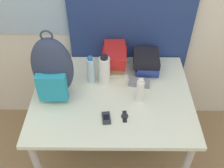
{
  "coord_description": "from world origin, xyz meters",
  "views": [
    {
      "loc": [
        0.01,
        -0.85,
        2.01
      ],
      "look_at": [
        0.0,
        0.43,
        0.82
      ],
      "focal_mm": 42.0,
      "sensor_mm": 36.0,
      "label": 1
    }
  ],
  "objects_px": {
    "sunglasses_case": "(139,83)",
    "book_stack_center": "(147,62)",
    "water_bottle": "(91,70)",
    "wristwatch": "(125,116)",
    "book_stack_left": "(114,59)",
    "cell_phone": "(106,118)",
    "backpack": "(53,69)",
    "sports_bottle": "(104,70)",
    "sunscreen_bottle": "(140,90)"
  },
  "relations": [
    {
      "from": "wristwatch",
      "to": "cell_phone",
      "type": "bearing_deg",
      "value": -171.17
    },
    {
      "from": "book_stack_left",
      "to": "sunscreen_bottle",
      "type": "relative_size",
      "value": 1.49
    },
    {
      "from": "backpack",
      "to": "sunscreen_bottle",
      "type": "distance_m",
      "value": 0.59
    },
    {
      "from": "water_bottle",
      "to": "wristwatch",
      "type": "xyz_separation_m",
      "value": [
        0.23,
        -0.34,
        -0.1
      ]
    },
    {
      "from": "book_stack_left",
      "to": "book_stack_center",
      "type": "distance_m",
      "value": 0.25
    },
    {
      "from": "backpack",
      "to": "sports_bottle",
      "type": "height_order",
      "value": "backpack"
    },
    {
      "from": "sunglasses_case",
      "to": "cell_phone",
      "type": "bearing_deg",
      "value": -126.01
    },
    {
      "from": "book_stack_left",
      "to": "water_bottle",
      "type": "height_order",
      "value": "water_bottle"
    },
    {
      "from": "sunscreen_bottle",
      "to": "wristwatch",
      "type": "distance_m",
      "value": 0.2
    },
    {
      "from": "book_stack_left",
      "to": "sports_bottle",
      "type": "height_order",
      "value": "sports_bottle"
    },
    {
      "from": "water_bottle",
      "to": "wristwatch",
      "type": "distance_m",
      "value": 0.42
    },
    {
      "from": "sports_bottle",
      "to": "wristwatch",
      "type": "relative_size",
      "value": 2.43
    },
    {
      "from": "backpack",
      "to": "water_bottle",
      "type": "distance_m",
      "value": 0.29
    },
    {
      "from": "sunscreen_bottle",
      "to": "cell_phone",
      "type": "distance_m",
      "value": 0.29
    },
    {
      "from": "book_stack_left",
      "to": "cell_phone",
      "type": "bearing_deg",
      "value": -95.44
    },
    {
      "from": "sports_bottle",
      "to": "wristwatch",
      "type": "xyz_separation_m",
      "value": [
        0.14,
        -0.33,
        -0.11
      ]
    },
    {
      "from": "sunscreen_bottle",
      "to": "cell_phone",
      "type": "height_order",
      "value": "sunscreen_bottle"
    },
    {
      "from": "water_bottle",
      "to": "sunscreen_bottle",
      "type": "height_order",
      "value": "water_bottle"
    },
    {
      "from": "sunglasses_case",
      "to": "book_stack_center",
      "type": "bearing_deg",
      "value": 70.49
    },
    {
      "from": "sports_bottle",
      "to": "wristwatch",
      "type": "bearing_deg",
      "value": -67.59
    },
    {
      "from": "book_stack_center",
      "to": "water_bottle",
      "type": "height_order",
      "value": "water_bottle"
    },
    {
      "from": "sunscreen_bottle",
      "to": "wristwatch",
      "type": "height_order",
      "value": "sunscreen_bottle"
    },
    {
      "from": "book_stack_center",
      "to": "wristwatch",
      "type": "relative_size",
      "value": 2.72
    },
    {
      "from": "sports_bottle",
      "to": "cell_phone",
      "type": "height_order",
      "value": "sports_bottle"
    },
    {
      "from": "book_stack_left",
      "to": "backpack",
      "type": "bearing_deg",
      "value": -145.59
    },
    {
      "from": "book_stack_center",
      "to": "sunglasses_case",
      "type": "distance_m",
      "value": 0.21
    },
    {
      "from": "cell_phone",
      "to": "sunscreen_bottle",
      "type": "bearing_deg",
      "value": 38.06
    },
    {
      "from": "book_stack_left",
      "to": "cell_phone",
      "type": "relative_size",
      "value": 2.7
    },
    {
      "from": "sunscreen_bottle",
      "to": "sunglasses_case",
      "type": "bearing_deg",
      "value": 86.55
    },
    {
      "from": "backpack",
      "to": "sunglasses_case",
      "type": "relative_size",
      "value": 3.17
    },
    {
      "from": "sunscreen_bottle",
      "to": "book_stack_left",
      "type": "bearing_deg",
      "value": 117.73
    },
    {
      "from": "cell_phone",
      "to": "backpack",
      "type": "bearing_deg",
      "value": 146.57
    },
    {
      "from": "sunscreen_bottle",
      "to": "sunglasses_case",
      "type": "relative_size",
      "value": 1.17
    },
    {
      "from": "sunglasses_case",
      "to": "wristwatch",
      "type": "distance_m",
      "value": 0.32
    },
    {
      "from": "sports_bottle",
      "to": "sunglasses_case",
      "type": "xyz_separation_m",
      "value": [
        0.25,
        -0.04,
        -0.09
      ]
    },
    {
      "from": "water_bottle",
      "to": "backpack",
      "type": "bearing_deg",
      "value": -151.3
    },
    {
      "from": "book_stack_center",
      "to": "wristwatch",
      "type": "height_order",
      "value": "book_stack_center"
    },
    {
      "from": "book_stack_center",
      "to": "cell_phone",
      "type": "distance_m",
      "value": 0.59
    },
    {
      "from": "backpack",
      "to": "sports_bottle",
      "type": "bearing_deg",
      "value": 20.14
    },
    {
      "from": "sports_bottle",
      "to": "sunscreen_bottle",
      "type": "relative_size",
      "value": 1.27
    },
    {
      "from": "book_stack_left",
      "to": "cell_phone",
      "type": "height_order",
      "value": "book_stack_left"
    },
    {
      "from": "sports_bottle",
      "to": "sunglasses_case",
      "type": "height_order",
      "value": "sports_bottle"
    },
    {
      "from": "book_stack_center",
      "to": "sunscreen_bottle",
      "type": "distance_m",
      "value": 0.34
    },
    {
      "from": "sports_bottle",
      "to": "sunscreen_bottle",
      "type": "xyz_separation_m",
      "value": [
        0.24,
        -0.18,
        -0.02
      ]
    },
    {
      "from": "backpack",
      "to": "cell_phone",
      "type": "relative_size",
      "value": 4.93
    },
    {
      "from": "book_stack_left",
      "to": "cell_phone",
      "type": "distance_m",
      "value": 0.51
    },
    {
      "from": "backpack",
      "to": "sunglasses_case",
      "type": "distance_m",
      "value": 0.62
    },
    {
      "from": "book_stack_center",
      "to": "cell_phone",
      "type": "relative_size",
      "value": 2.58
    },
    {
      "from": "cell_phone",
      "to": "sports_bottle",
      "type": "bearing_deg",
      "value": 93.23
    },
    {
      "from": "book_stack_left",
      "to": "water_bottle",
      "type": "distance_m",
      "value": 0.22
    }
  ]
}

